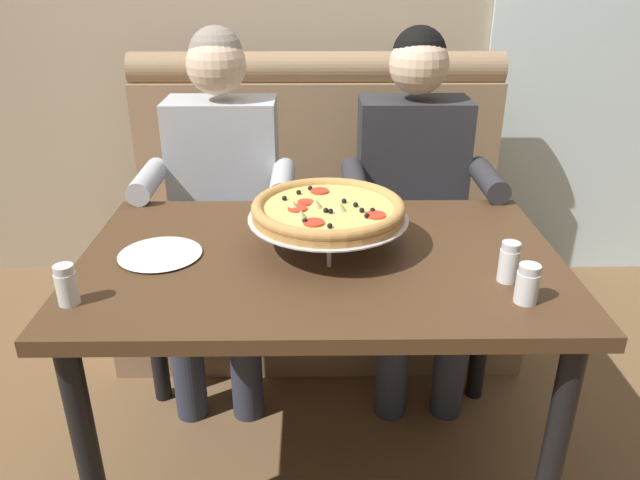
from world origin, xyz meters
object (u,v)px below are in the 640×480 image
(booth_bench, at_px, (318,238))
(pizza, at_px, (328,210))
(diner_right, at_px, (415,190))
(dining_table, at_px, (320,285))
(patio_chair, at_px, (556,136))
(diner_left, at_px, (221,191))
(shaker_pepper_flakes, at_px, (67,288))
(shaker_parmesan, at_px, (527,286))
(plate_near_left, at_px, (160,253))
(shaker_oregano, at_px, (509,265))

(booth_bench, distance_m, pizza, 0.95)
(diner_right, distance_m, pizza, 0.67)
(dining_table, distance_m, patio_chair, 2.48)
(diner_left, xyz_separation_m, shaker_pepper_flakes, (-0.23, -0.86, 0.08))
(booth_bench, bearing_deg, diner_right, -37.04)
(booth_bench, relative_size, pizza, 3.59)
(diner_left, xyz_separation_m, pizza, (0.37, -0.56, 0.15))
(pizza, distance_m, shaker_parmesan, 0.55)
(dining_table, distance_m, plate_near_left, 0.44)
(booth_bench, bearing_deg, shaker_pepper_flakes, -117.59)
(diner_right, relative_size, pizza, 2.92)
(shaker_oregano, xyz_separation_m, plate_near_left, (-0.90, 0.15, -0.03))
(diner_right, height_order, shaker_oregano, diner_right)
(booth_bench, height_order, pizza, booth_bench)
(pizza, xyz_separation_m, shaker_oregano, (0.44, -0.20, -0.07))
(pizza, distance_m, shaker_pepper_flakes, 0.68)
(dining_table, distance_m, shaker_parmesan, 0.56)
(diner_left, relative_size, pizza, 2.92)
(booth_bench, xyz_separation_m, patio_chair, (1.42, 1.15, 0.13))
(diner_right, distance_m, plate_near_left, 1.00)
(booth_bench, xyz_separation_m, plate_near_left, (-0.43, -0.88, 0.36))
(pizza, bearing_deg, patio_chair, 54.71)
(patio_chair, bearing_deg, pizza, -125.29)
(diner_right, xyz_separation_m, patio_chair, (1.07, 1.42, -0.19))
(diner_left, height_order, shaker_parmesan, diner_left)
(diner_right, distance_m, shaker_pepper_flakes, 1.27)
(dining_table, bearing_deg, pizza, 64.89)
(plate_near_left, xyz_separation_m, patio_chair, (1.86, 2.03, -0.24))
(diner_right, bearing_deg, shaker_pepper_flakes, -137.65)
(dining_table, height_order, diner_left, diner_left)
(shaker_oregano, distance_m, shaker_pepper_flakes, 1.05)
(shaker_pepper_flakes, bearing_deg, patio_chair, 48.54)
(shaker_parmesan, bearing_deg, pizza, 146.67)
(shaker_oregano, relative_size, shaker_parmesan, 1.09)
(shaker_oregano, bearing_deg, shaker_parmesan, -82.69)
(diner_left, height_order, diner_right, same)
(plate_near_left, bearing_deg, diner_right, 37.86)
(pizza, relative_size, shaker_pepper_flakes, 4.43)
(diner_right, distance_m, shaker_parmesan, 0.87)
(diner_right, distance_m, shaker_oregano, 0.77)
(diner_left, xyz_separation_m, shaker_oregano, (0.82, -0.76, 0.08))
(diner_right, relative_size, shaker_pepper_flakes, 12.94)
(dining_table, height_order, diner_right, diner_right)
(shaker_pepper_flakes, xyz_separation_m, patio_chair, (2.01, 2.28, -0.27))
(booth_bench, distance_m, shaker_pepper_flakes, 1.33)
(pizza, relative_size, plate_near_left, 1.94)
(diner_left, bearing_deg, shaker_parmesan, -46.11)
(dining_table, xyz_separation_m, pizza, (0.02, 0.05, 0.21))
(diner_right, relative_size, shaker_oregano, 12.24)
(diner_left, bearing_deg, pizza, -56.37)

